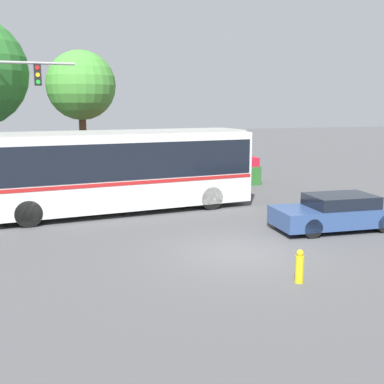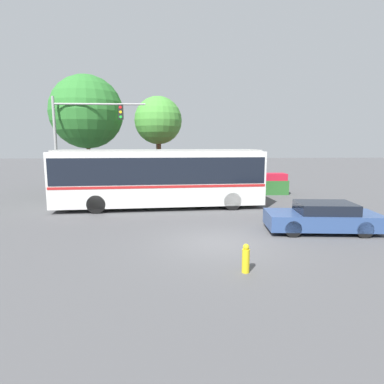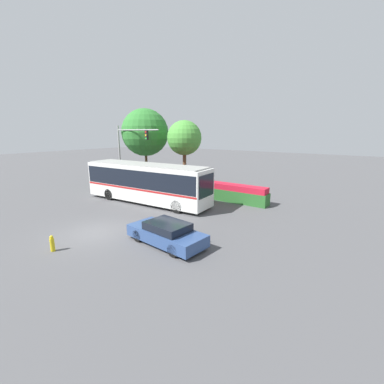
{
  "view_description": "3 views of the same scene",
  "coord_description": "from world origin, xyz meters",
  "px_view_note": "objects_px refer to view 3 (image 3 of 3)",
  "views": [
    {
      "loc": [
        -6.04,
        -12.6,
        4.39
      ],
      "look_at": [
        0.25,
        4.78,
        1.04
      ],
      "focal_mm": 44.82,
      "sensor_mm": 36.0,
      "label": 1
    },
    {
      "loc": [
        -1.63,
        -11.42,
        3.71
      ],
      "look_at": [
        -0.81,
        4.09,
        1.33
      ],
      "focal_mm": 29.72,
      "sensor_mm": 36.0,
      "label": 2
    },
    {
      "loc": [
        13.37,
        -8.52,
        6.01
      ],
      "look_at": [
        3.53,
        5.17,
        2.06
      ],
      "focal_mm": 24.12,
      "sensor_mm": 36.0,
      "label": 3
    }
  ],
  "objects_px": {
    "traffic_light_pole": "(128,148)",
    "street_tree_centre": "(184,138)",
    "sedan_foreground": "(166,233)",
    "fire_hydrant": "(52,244)",
    "city_bus": "(146,181)",
    "street_tree_left": "(145,133)"
  },
  "relations": [
    {
      "from": "street_tree_centre",
      "to": "fire_hydrant",
      "type": "distance_m",
      "value": 16.6
    },
    {
      "from": "city_bus",
      "to": "street_tree_left",
      "type": "xyz_separation_m",
      "value": [
        -5.41,
        5.38,
        4.0
      ]
    },
    {
      "from": "city_bus",
      "to": "street_tree_centre",
      "type": "xyz_separation_m",
      "value": [
        -0.35,
        5.91,
        3.44
      ]
    },
    {
      "from": "sedan_foreground",
      "to": "traffic_light_pole",
      "type": "xyz_separation_m",
      "value": [
        -12.47,
        8.28,
        3.78
      ]
    },
    {
      "from": "traffic_light_pole",
      "to": "street_tree_left",
      "type": "distance_m",
      "value": 3.01
    },
    {
      "from": "traffic_light_pole",
      "to": "sedan_foreground",
      "type": "bearing_deg",
      "value": -33.58
    },
    {
      "from": "street_tree_left",
      "to": "fire_hydrant",
      "type": "xyz_separation_m",
      "value": [
        8.31,
        -14.97,
        -5.5
      ]
    },
    {
      "from": "traffic_light_pole",
      "to": "fire_hydrant",
      "type": "distance_m",
      "value": 15.43
    },
    {
      "from": "street_tree_left",
      "to": "fire_hydrant",
      "type": "relative_size",
      "value": 9.89
    },
    {
      "from": "street_tree_centre",
      "to": "fire_hydrant",
      "type": "relative_size",
      "value": 8.31
    },
    {
      "from": "traffic_light_pole",
      "to": "street_tree_centre",
      "type": "bearing_deg",
      "value": 31.76
    },
    {
      "from": "sedan_foreground",
      "to": "fire_hydrant",
      "type": "distance_m",
      "value": 5.86
    },
    {
      "from": "traffic_light_pole",
      "to": "city_bus",
      "type": "bearing_deg",
      "value": -27.37
    },
    {
      "from": "sedan_foreground",
      "to": "traffic_light_pole",
      "type": "relative_size",
      "value": 0.71
    },
    {
      "from": "city_bus",
      "to": "street_tree_left",
      "type": "relative_size",
      "value": 1.41
    },
    {
      "from": "sedan_foreground",
      "to": "fire_hydrant",
      "type": "relative_size",
      "value": 5.52
    },
    {
      "from": "city_bus",
      "to": "street_tree_left",
      "type": "height_order",
      "value": "street_tree_left"
    },
    {
      "from": "traffic_light_pole",
      "to": "fire_hydrant",
      "type": "relative_size",
      "value": 7.74
    },
    {
      "from": "sedan_foreground",
      "to": "traffic_light_pole",
      "type": "height_order",
      "value": "traffic_light_pole"
    },
    {
      "from": "city_bus",
      "to": "sedan_foreground",
      "type": "xyz_separation_m",
      "value": [
        7.08,
        -5.49,
        -1.3
      ]
    },
    {
      "from": "street_tree_left",
      "to": "street_tree_centre",
      "type": "height_order",
      "value": "street_tree_left"
    },
    {
      "from": "traffic_light_pole",
      "to": "street_tree_centre",
      "type": "xyz_separation_m",
      "value": [
        5.04,
        3.12,
        0.96
      ]
    }
  ]
}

